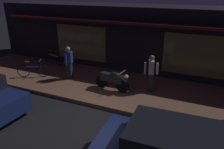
{
  "coord_description": "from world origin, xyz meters",
  "views": [
    {
      "loc": [
        3.65,
        -5.79,
        4.5
      ],
      "look_at": [
        -0.05,
        2.4,
        0.95
      ],
      "focal_mm": 35.35,
      "sensor_mm": 36.0,
      "label": 1
    }
  ],
  "objects_px": {
    "person_bystander": "(151,73)",
    "person_photographer": "(69,62)",
    "motorcycle": "(113,80)",
    "bicycle_parked": "(54,58)",
    "bicycle_extra": "(33,70)"
  },
  "relations": [
    {
      "from": "motorcycle",
      "to": "person_bystander",
      "type": "xyz_separation_m",
      "value": [
        1.58,
        0.59,
        0.38
      ]
    },
    {
      "from": "person_bystander",
      "to": "person_photographer",
      "type": "bearing_deg",
      "value": -176.31
    },
    {
      "from": "motorcycle",
      "to": "bicycle_parked",
      "type": "distance_m",
      "value": 5.11
    },
    {
      "from": "bicycle_parked",
      "to": "person_bystander",
      "type": "bearing_deg",
      "value": -11.26
    },
    {
      "from": "motorcycle",
      "to": "person_bystander",
      "type": "height_order",
      "value": "person_bystander"
    },
    {
      "from": "bicycle_parked",
      "to": "motorcycle",
      "type": "bearing_deg",
      "value": -21.28
    },
    {
      "from": "bicycle_parked",
      "to": "bicycle_extra",
      "type": "relative_size",
      "value": 1.06
    },
    {
      "from": "person_photographer",
      "to": "bicycle_extra",
      "type": "bearing_deg",
      "value": -161.86
    },
    {
      "from": "bicycle_parked",
      "to": "person_photographer",
      "type": "xyz_separation_m",
      "value": [
        2.21,
        -1.53,
        0.52
      ]
    },
    {
      "from": "bicycle_parked",
      "to": "person_photographer",
      "type": "height_order",
      "value": "person_photographer"
    },
    {
      "from": "bicycle_extra",
      "to": "person_bystander",
      "type": "relative_size",
      "value": 0.91
    },
    {
      "from": "person_photographer",
      "to": "person_bystander",
      "type": "relative_size",
      "value": 1.0
    },
    {
      "from": "bicycle_parked",
      "to": "bicycle_extra",
      "type": "xyz_separation_m",
      "value": [
        0.36,
        -2.13,
        0.0
      ]
    },
    {
      "from": "motorcycle",
      "to": "bicycle_parked",
      "type": "xyz_separation_m",
      "value": [
        -4.76,
        1.85,
        -0.14
      ]
    },
    {
      "from": "bicycle_extra",
      "to": "person_bystander",
      "type": "height_order",
      "value": "person_bystander"
    }
  ]
}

